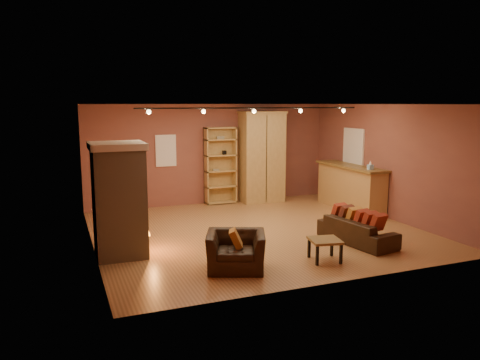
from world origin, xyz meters
name	(u,v)px	position (x,y,z in m)	size (l,w,h in m)	color
floor	(257,231)	(0.00, 0.00, 0.00)	(7.00, 7.00, 0.00)	#915D33
ceiling	(258,104)	(0.00, 0.00, 2.80)	(7.00, 7.00, 0.00)	brown
back_wall	(211,154)	(0.00, 3.25, 1.40)	(7.00, 0.02, 2.80)	brown
left_wall	(90,178)	(-3.50, 0.00, 1.40)	(0.02, 6.50, 2.80)	brown
right_wall	(388,162)	(3.50, 0.00, 1.40)	(0.02, 6.50, 2.80)	brown
fireplace	(119,200)	(-3.04, -0.60, 1.06)	(1.01, 0.98, 2.12)	tan
back_window	(166,151)	(-1.30, 3.23, 1.55)	(0.56, 0.04, 0.86)	white
bookcase	(220,165)	(0.21, 3.14, 1.10)	(0.89, 0.34, 2.17)	tan
armoire	(262,157)	(1.42, 2.92, 1.30)	(1.27, 0.72, 2.60)	tan
bar_counter	(350,187)	(3.20, 1.08, 0.61)	(0.66, 2.50, 1.20)	tan
tissue_box	(370,166)	(3.15, 0.21, 1.29)	(0.12, 0.12, 0.22)	#8FBCE6
right_window	(353,147)	(3.47, 1.40, 1.65)	(0.05, 0.90, 1.00)	white
loveseat	(357,226)	(1.54, -1.57, 0.36)	(0.77, 1.78, 0.73)	black
armchair	(236,245)	(-1.31, -2.08, 0.43)	(1.15, 0.96, 0.86)	black
coffee_table	(325,242)	(0.34, -2.27, 0.34)	(0.62, 0.62, 0.40)	brown
track_rail	(254,109)	(0.00, 0.20, 2.69)	(5.20, 0.09, 0.13)	black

